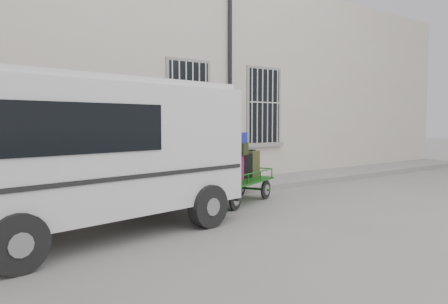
% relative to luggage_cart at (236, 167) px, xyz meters
% --- Properties ---
extents(ground, '(80.00, 80.00, 0.00)m').
position_rel_luggage_cart_xyz_m(ground, '(0.77, -0.56, -0.80)').
color(ground, slate).
rests_on(ground, ground).
extents(building, '(24.00, 5.15, 6.00)m').
position_rel_luggage_cart_xyz_m(building, '(0.77, 4.94, 2.20)').
color(building, beige).
rests_on(building, ground).
extents(sidewalk, '(24.00, 1.70, 0.15)m').
position_rel_luggage_cart_xyz_m(sidewalk, '(0.77, 1.64, -0.72)').
color(sidewalk, gray).
rests_on(sidewalk, ground).
extents(luggage_cart, '(2.26, 1.53, 1.67)m').
position_rel_luggage_cart_xyz_m(luggage_cart, '(0.00, 0.00, 0.00)').
color(luggage_cart, black).
rests_on(luggage_cart, ground).
extents(van, '(5.09, 2.77, 2.44)m').
position_rel_luggage_cart_xyz_m(van, '(-3.43, -0.65, 0.60)').
color(van, silver).
rests_on(van, ground).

